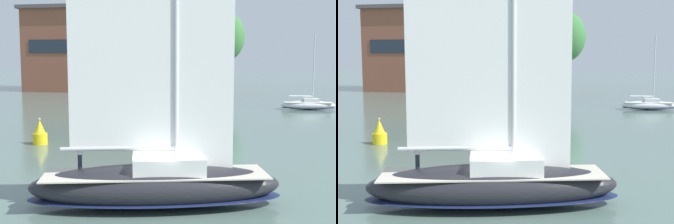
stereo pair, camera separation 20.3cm
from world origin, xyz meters
TOP-DOWN VIEW (x-y plane):
  - ground_plane at (0.00, 0.00)m, footprint 400.00×400.00m
  - waterfront_building at (-22.42, 71.27)m, footprint 39.30×15.27m
  - tree_shore_left at (-1.65, 63.17)m, footprint 7.22×7.22m
  - sailboat_main at (0.02, 0.01)m, footprint 12.26×6.26m
  - sailboat_moored_near_marina at (11.00, 42.88)m, footprint 7.29×2.70m
  - channel_buoy at (-12.46, 13.48)m, footprint 1.17×1.17m

SIDE VIEW (x-z plane):
  - ground_plane at x=0.00m, z-range 0.00..0.00m
  - sailboat_moored_near_marina at x=11.00m, z-range -4.23..5.57m
  - channel_buoy at x=-12.46m, z-range -0.22..1.89m
  - sailboat_main at x=0.02m, z-range -6.85..9.36m
  - waterfront_building at x=-22.42m, z-range 0.04..16.95m
  - tree_shore_left at x=-1.65m, z-range 2.97..17.84m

